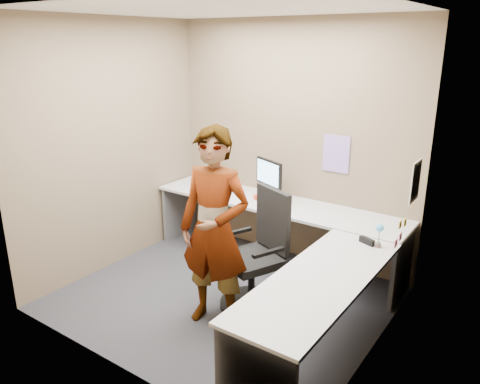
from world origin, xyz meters
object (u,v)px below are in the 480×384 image
Objects in this scene: person at (215,230)px; office_chair at (258,262)px; desk at (283,241)px; monitor at (269,175)px.

office_chair is at bearing 59.99° from person.
person is at bearing -108.91° from desk.
monitor is 1.16m from office_chair.
person is (0.28, -1.34, -0.13)m from monitor.
office_chair is (0.45, -0.91, -0.57)m from monitor.
desk is at bearing 98.13° from office_chair.
person reaches higher than desk.
monitor is 0.23× the size of person.
desk is 2.62× the size of office_chair.
person reaches higher than monitor.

